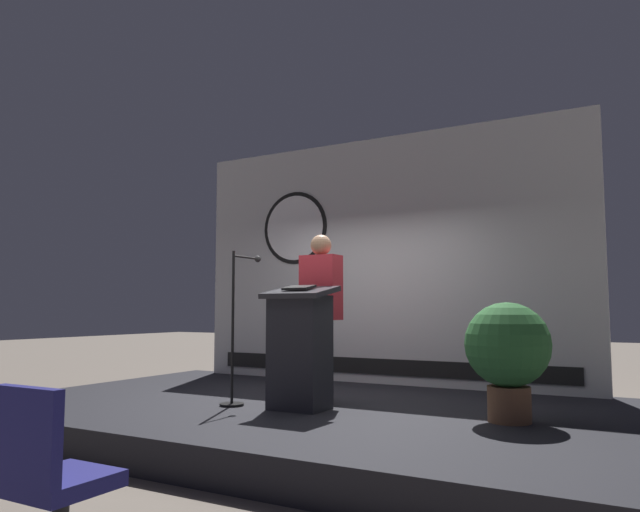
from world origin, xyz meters
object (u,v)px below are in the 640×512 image
Objects in this scene: speaker_person at (321,315)px; microphone_stand at (236,349)px; potted_plant at (508,350)px; audience_chair_left at (48,468)px; podium at (300,348)px.

microphone_stand is at bearing -139.08° from speaker_person.
speaker_person is 1.95m from potted_plant.
audience_chair_left is (1.12, -2.94, -0.36)m from microphone_stand.
microphone_stand is at bearing 110.81° from audience_chair_left.
speaker_person is 3.61m from audience_chair_left.
podium is 1.91m from potted_plant.
podium is 0.77× the size of microphone_stand.
podium is at bearing 7.56° from microphone_stand.
potted_plant reaches higher than audience_chair_left.
audience_chair_left is (0.42, -3.03, -0.39)m from podium.
microphone_stand is 3.16m from audience_chair_left.
podium reaches higher than potted_plant.
speaker_person reaches higher than audience_chair_left.
microphone_stand is at bearing -171.19° from potted_plant.
audience_chair_left is (-1.46, -3.34, -0.41)m from potted_plant.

